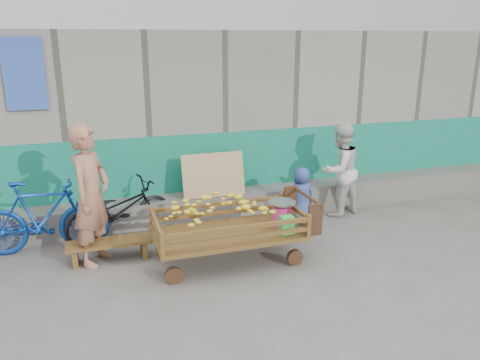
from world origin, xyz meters
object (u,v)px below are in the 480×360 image
object	(u,v)px
bicycle_blue	(42,217)
child	(301,196)
banana_cart	(226,220)
bench	(110,246)
vendor_man	(91,196)
woman	(340,170)
bicycle_dark	(119,210)

from	to	relation	value
bicycle_blue	child	bearing A→B (deg)	-86.11
banana_cart	bench	distance (m)	1.62
child	bicycle_blue	size ratio (longest dim) A/B	0.55
child	banana_cart	bearing A→B (deg)	25.66
vendor_man	bicycle_blue	world-z (taller)	vendor_man
woman	bicycle_blue	world-z (taller)	woman
vendor_man	bicycle_dark	size ratio (longest dim) A/B	1.13
bench	bicycle_dark	xyz separation A→B (m)	(0.19, 0.73, 0.23)
woman	bicycle_blue	bearing A→B (deg)	-17.43
banana_cart	woman	distance (m)	2.59
banana_cart	bicycle_dark	distance (m)	1.81
bench	child	world-z (taller)	child
banana_cart	bicycle_dark	size ratio (longest dim) A/B	1.29
woman	child	size ratio (longest dim) A/B	1.64
woman	vendor_man	bearing A→B (deg)	-9.99
banana_cart	vendor_man	bearing A→B (deg)	161.22
bicycle_blue	bench	bearing A→B (deg)	-115.80
banana_cart	child	size ratio (longest dim) A/B	2.23
bench	bicycle_dark	distance (m)	0.78
vendor_man	child	xyz separation A→B (m)	(3.15, 0.35, -0.45)
bench	woman	distance (m)	3.87
bicycle_blue	banana_cart	bearing A→B (deg)	-108.52
vendor_man	child	world-z (taller)	vendor_man
child	bench	bearing A→B (deg)	1.58
bench	bicycle_dark	size ratio (longest dim) A/B	0.68
child	bicycle_dark	world-z (taller)	child
bench	vendor_man	bearing A→B (deg)	173.05
banana_cart	bicycle_dark	world-z (taller)	banana_cart
bench	bicycle_blue	world-z (taller)	bicycle_blue
bench	bicycle_dark	world-z (taller)	bicycle_dark
banana_cart	woman	xyz separation A→B (m)	(2.31, 1.16, 0.17)
child	bicycle_blue	distance (m)	3.82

